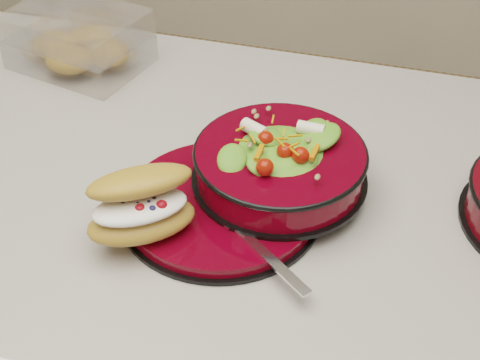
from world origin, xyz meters
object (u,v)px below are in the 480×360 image
(salad_bowl, at_px, (280,159))
(fork, at_px, (255,244))
(dinner_plate, at_px, (221,205))
(croissant, at_px, (142,205))
(pastry_box, at_px, (79,41))

(salad_bowl, bearing_deg, fork, -89.30)
(dinner_plate, relative_size, fork, 1.72)
(salad_bowl, bearing_deg, croissant, -134.63)
(croissant, height_order, fork, croissant)
(pastry_box, bearing_deg, croissant, -40.93)
(pastry_box, bearing_deg, salad_bowl, -17.30)
(salad_bowl, height_order, pastry_box, salad_bowl)
(dinner_plate, bearing_deg, fork, -47.07)
(salad_bowl, relative_size, croissant, 1.56)
(salad_bowl, distance_m, croissant, 0.19)
(croissant, bearing_deg, fork, -31.65)
(salad_bowl, xyz_separation_m, croissant, (-0.13, -0.14, 0.00))
(salad_bowl, distance_m, fork, 0.13)
(fork, bearing_deg, croissant, 131.46)
(dinner_plate, bearing_deg, salad_bowl, 43.35)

